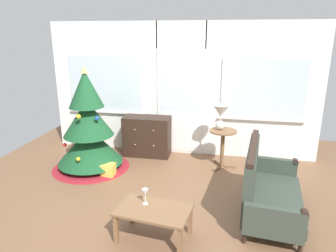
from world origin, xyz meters
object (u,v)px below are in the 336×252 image
Objects in this scene: coffee_table at (154,213)px; wine_glass at (145,193)px; christmas_tree at (89,133)px; settee_sofa at (265,188)px; dresser_cabinet at (147,136)px; side_table at (223,141)px; gift_box at (108,170)px; table_lamp at (221,114)px.

wine_glass is (-0.12, 0.09, 0.20)m from coffee_table.
christmas_tree is 3.07m from settee_sofa.
christmas_tree is 1.18m from dresser_cabinet.
side_table is 3.22× the size of gift_box.
dresser_cabinet is 2.69m from settee_sofa.
wine_glass reaches higher than gift_box.
wine_glass is at bearing 144.36° from coffee_table.
christmas_tree is 2.21m from wine_glass.
table_lamp is at bearing 73.47° from coffee_table.
settee_sofa reaches higher than wine_glass.
settee_sofa is 3.65× the size of table_lamp.
dresser_cabinet is 0.56× the size of settee_sofa.
christmas_tree reaches higher than table_lamp.
wine_glass reaches higher than coffee_table.
side_table reaches higher than gift_box.
coffee_table is 4.18× the size of gift_box.
coffee_table is (-0.73, -2.20, -0.17)m from side_table.
settee_sofa is (2.90, -0.95, -0.28)m from christmas_tree.
gift_box is (0.44, -0.27, -0.55)m from christmas_tree.
side_table is at bearing -12.08° from dresser_cabinet.
wine_glass is (1.46, -1.65, -0.13)m from christmas_tree.
dresser_cabinet is at bearing 68.85° from gift_box.
table_lamp is at bearing 12.66° from christmas_tree.
christmas_tree is 2.62× the size of side_table.
coffee_table is at bearing -47.65° from christmas_tree.
christmas_tree is at bearing 148.07° from gift_box.
settee_sofa is 2.57m from gift_box.
coffee_table is (0.74, -2.52, -0.06)m from dresser_cabinet.
gift_box is (-1.03, 1.38, -0.42)m from wine_glass.
christmas_tree is 1.13× the size of settee_sofa.
table_lamp is at bearing -11.02° from dresser_cabinet.
christmas_tree reaches higher than wine_glass.
table_lamp is (2.25, 0.51, 0.32)m from christmas_tree.
coffee_table is at bearing -108.23° from side_table.
gift_box is (-1.81, -0.78, -0.87)m from table_lamp.
wine_glass is at bearing -154.07° from settee_sofa.
dresser_cabinet is 1.30× the size of side_table.
dresser_cabinet reaches higher than side_table.
side_table is at bearing 68.17° from wine_glass.
coffee_table is at bearing -35.64° from wine_glass.
wine_glass is 0.91× the size of gift_box.
settee_sofa is at bearing -67.35° from side_table.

